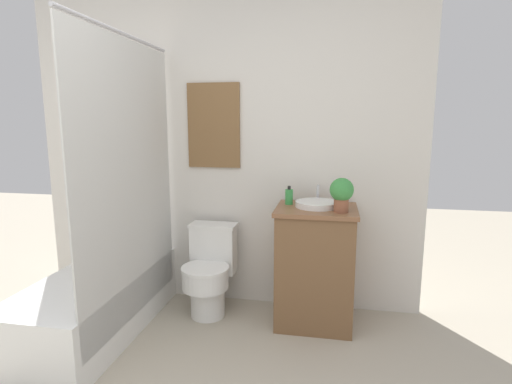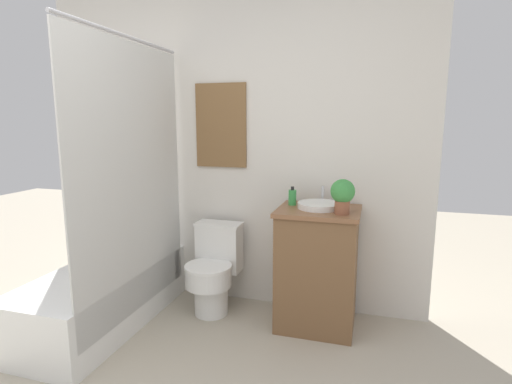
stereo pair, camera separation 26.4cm
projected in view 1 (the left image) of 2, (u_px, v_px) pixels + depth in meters
wall_back at (223, 146)px, 3.13m from camera, size 3.07×0.07×2.50m
shower_area at (99, 295)px, 2.75m from camera, size 0.62×1.35×1.98m
toilet at (210, 271)px, 3.02m from camera, size 0.36×0.49×0.67m
vanity at (315, 265)px, 2.86m from camera, size 0.56×0.49×0.85m
sink at (317, 204)px, 2.80m from camera, size 0.30×0.33×0.13m
soap_bottle at (289, 197)px, 2.89m from camera, size 0.06×0.06×0.13m
potted_plant at (342, 193)px, 2.62m from camera, size 0.16×0.16×0.23m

